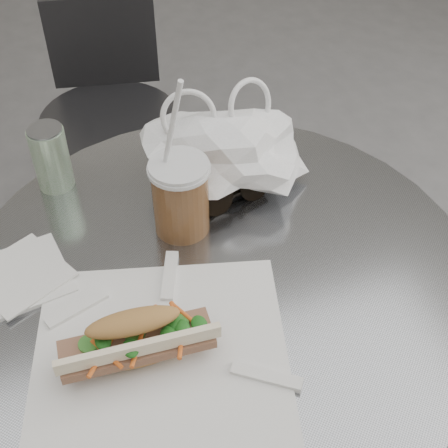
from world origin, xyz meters
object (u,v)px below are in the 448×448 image
object	(u,v)px
iced_coffee	(180,196)
chair_far	(115,149)
drink_can	(51,158)
banh_mi	(136,339)
sunglasses	(235,193)
cafe_table	(221,372)

from	to	relation	value
iced_coffee	chair_far	bearing A→B (deg)	90.17
iced_coffee	drink_can	bearing A→B (deg)	136.17
chair_far	drink_can	distance (m)	0.80
banh_mi	drink_can	size ratio (longest dim) A/B	2.12
banh_mi	drink_can	xyz separation A→B (m)	(-0.05, 0.38, 0.02)
chair_far	sunglasses	bearing A→B (deg)	107.50
cafe_table	iced_coffee	world-z (taller)	iced_coffee
chair_far	sunglasses	world-z (taller)	sunglasses
cafe_table	sunglasses	distance (m)	0.33
banh_mi	sunglasses	world-z (taller)	banh_mi
chair_far	iced_coffee	xyz separation A→B (m)	(0.00, -0.79, 0.48)
banh_mi	drink_can	bearing A→B (deg)	100.18
chair_far	drink_can	xyz separation A→B (m)	(-0.17, -0.63, 0.48)
iced_coffee	sunglasses	xyz separation A→B (m)	(0.10, 0.03, -0.04)
chair_far	drink_can	bearing A→B (deg)	85.03
cafe_table	sunglasses	world-z (taller)	sunglasses
sunglasses	chair_far	bearing A→B (deg)	84.14
cafe_table	iced_coffee	size ratio (longest dim) A/B	2.83
drink_can	sunglasses	bearing A→B (deg)	-27.55
chair_far	iced_coffee	world-z (taller)	iced_coffee
iced_coffee	drink_can	distance (m)	0.24
chair_far	iced_coffee	distance (m)	0.93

